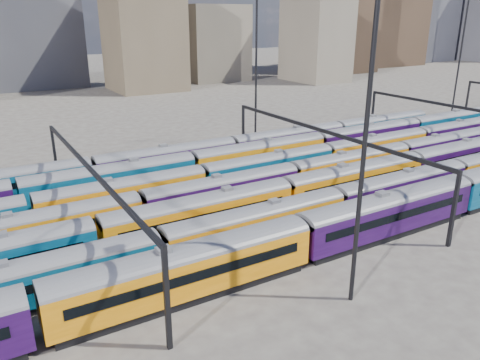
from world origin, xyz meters
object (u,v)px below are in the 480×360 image
rake_0 (301,234)px  mast_2 (366,132)px  rake_1 (336,201)px  rake_2 (355,176)px

rake_0 → mast_2: mast_2 is taller
rake_1 → rake_2: rake_2 is taller
rake_1 → mast_2: size_ratio=4.79×
rake_1 → mast_2: 18.75m
mast_2 → rake_1: bearing=53.4°
rake_0 → rake_2: bearing=31.5°
rake_1 → rake_0: bearing=-150.4°
rake_0 → mast_2: 13.05m
rake_0 → rake_1: size_ratio=1.12×
rake_0 → rake_1: 10.12m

